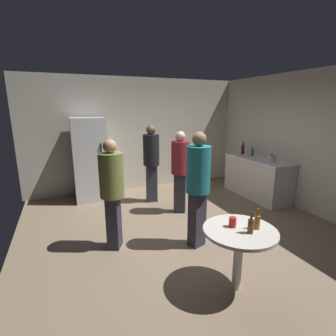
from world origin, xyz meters
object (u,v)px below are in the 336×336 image
(refrigerator, at_px, (90,160))
(plastic_cup_red, at_px, (233,222))
(beer_bottle_on_counter, at_px, (252,152))
(person_in_black_shirt, at_px, (151,158))
(kettle, at_px, (272,159))
(wine_bottle_on_counter, at_px, (243,149))
(person_in_teal_shirt, at_px, (198,181))
(person_in_olive_shirt, at_px, (112,187))
(person_in_maroon_shirt, at_px, (180,166))
(beer_bottle_brown, at_px, (251,226))
(foreground_table, at_px, (239,238))
(beer_bottle_amber, at_px, (257,222))

(refrigerator, relative_size, plastic_cup_red, 16.36)
(beer_bottle_on_counter, bearing_deg, person_in_black_shirt, 171.37)
(kettle, xyz_separation_m, wine_bottle_on_counter, (0.07, 1.01, 0.05))
(person_in_teal_shirt, xyz_separation_m, person_in_black_shirt, (-0.02, 1.98, -0.03))
(wine_bottle_on_counter, xyz_separation_m, person_in_olive_shirt, (-3.45, -1.50, -0.08))
(person_in_maroon_shirt, bearing_deg, person_in_teal_shirt, 17.17)
(beer_bottle_brown, height_order, person_in_olive_shirt, person_in_olive_shirt)
(beer_bottle_brown, relative_size, person_in_olive_shirt, 0.14)
(beer_bottle_on_counter, xyz_separation_m, person_in_olive_shirt, (-3.49, -1.21, -0.05))
(plastic_cup_red, xyz_separation_m, person_in_maroon_shirt, (0.37, 2.14, 0.13))
(person_in_maroon_shirt, bearing_deg, person_in_olive_shirt, -29.60)
(beer_bottle_brown, xyz_separation_m, person_in_teal_shirt, (-0.02, 1.11, 0.18))
(beer_bottle_on_counter, distance_m, person_in_maroon_shirt, 2.09)
(beer_bottle_brown, xyz_separation_m, person_in_maroon_shirt, (0.28, 2.33, 0.10))
(wine_bottle_on_counter, relative_size, beer_bottle_on_counter, 1.35)
(kettle, xyz_separation_m, person_in_black_shirt, (-2.26, 1.07, -0.01))
(kettle, xyz_separation_m, beer_bottle_brown, (-2.23, -2.01, -0.15))
(foreground_table, bearing_deg, wine_bottle_on_counter, 51.18)
(kettle, bearing_deg, person_in_maroon_shirt, 170.72)
(plastic_cup_red, bearing_deg, person_in_black_shirt, 88.86)
(wine_bottle_on_counter, height_order, person_in_olive_shirt, person_in_olive_shirt)
(wine_bottle_on_counter, bearing_deg, beer_bottle_amber, -126.14)
(person_in_black_shirt, bearing_deg, foreground_table, 7.90)
(wine_bottle_on_counter, xyz_separation_m, beer_bottle_on_counter, (0.04, -0.29, -0.03))
(person_in_teal_shirt, bearing_deg, kettle, 93.32)
(beer_bottle_brown, bearing_deg, beer_bottle_on_counter, 49.42)
(person_in_olive_shirt, height_order, person_in_black_shirt, person_in_black_shirt)
(plastic_cup_red, bearing_deg, person_in_olive_shirt, 128.71)
(wine_bottle_on_counter, bearing_deg, person_in_teal_shirt, -140.39)
(foreground_table, height_order, person_in_maroon_shirt, person_in_maroon_shirt)
(beer_bottle_amber, height_order, person_in_teal_shirt, person_in_teal_shirt)
(person_in_teal_shirt, bearing_deg, foreground_table, -20.70)
(beer_bottle_amber, relative_size, person_in_teal_shirt, 0.14)
(plastic_cup_red, relative_size, person_in_teal_shirt, 0.06)
(person_in_maroon_shirt, bearing_deg, foreground_table, 22.37)
(foreground_table, height_order, beer_bottle_brown, beer_bottle_brown)
(refrigerator, distance_m, beer_bottle_brown, 3.95)
(person_in_teal_shirt, height_order, person_in_maroon_shirt, person_in_teal_shirt)
(plastic_cup_red, distance_m, person_in_black_shirt, 2.91)
(kettle, xyz_separation_m, beer_bottle_on_counter, (0.11, 0.71, 0.01))
(kettle, distance_m, person_in_black_shirt, 2.50)
(wine_bottle_on_counter, xyz_separation_m, plastic_cup_red, (-2.38, -2.83, -0.23))
(person_in_black_shirt, bearing_deg, kettle, 72.84)
(refrigerator, relative_size, person_in_teal_shirt, 1.06)
(kettle, height_order, person_in_olive_shirt, person_in_olive_shirt)
(wine_bottle_on_counter, relative_size, plastic_cup_red, 2.82)
(refrigerator, height_order, beer_bottle_amber, refrigerator)
(beer_bottle_amber, relative_size, plastic_cup_red, 2.09)
(kettle, distance_m, person_in_maroon_shirt, 1.97)
(wine_bottle_on_counter, relative_size, beer_bottle_brown, 1.35)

